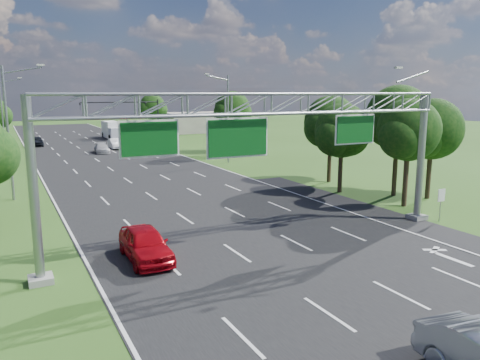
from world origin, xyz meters
TOP-DOWN VIEW (x-y plane):
  - ground at (0.00, 30.00)m, footprint 220.00×220.00m
  - road at (0.00, 30.00)m, footprint 18.00×180.00m
  - road_flare at (10.20, 14.00)m, footprint 3.00×30.00m
  - sign_gantry at (0.33, 12.00)m, footprint 23.50×1.00m
  - regulatory_sign at (12.40, 10.98)m, footprint 0.60×0.08m
  - traffic_signal at (7.48, 65.00)m, footprint 12.21×0.24m
  - streetlight_l_near at (-11.30, 30.00)m, footprint 2.97×0.22m
  - streetlight_l_far at (-11.30, 65.00)m, footprint 2.97×0.22m
  - streetlight_r_mid at (11.30, 40.00)m, footprint 2.97×0.22m
  - tree_cluster_right at (14.80, 19.19)m, footprint 9.91×14.60m
  - tree_verge_rd at (16.08, 48.04)m, footprint 5.76×4.80m
  - tree_verge_re at (14.08, 78.04)m, footprint 5.76×4.80m
  - building_right at (24.00, 82.00)m, footprint 12.00×9.00m
  - red_coupe at (-6.18, 12.72)m, footprint 2.02×4.82m
  - car_queue_a at (0.15, 55.95)m, footprint 2.15×4.54m
  - car_queue_b at (4.37, 58.44)m, footprint 2.75×4.90m
  - car_queue_c at (-7.09, 68.72)m, footprint 1.81×4.39m
  - car_queue_d at (2.84, 60.03)m, footprint 1.75×4.53m
  - box_truck at (5.85, 75.92)m, footprint 2.42×7.89m

SIDE VIEW (x-z plane):
  - ground at x=0.00m, z-range 0.00..0.00m
  - road at x=0.00m, z-range -0.01..0.01m
  - road_flare at x=10.20m, z-range -0.01..0.01m
  - car_queue_a at x=0.15m, z-range 0.00..1.28m
  - car_queue_b at x=4.37m, z-range 0.00..1.29m
  - car_queue_d at x=2.84m, z-range 0.00..1.47m
  - car_queue_c at x=-7.09m, z-range 0.00..1.49m
  - red_coupe at x=-6.18m, z-range 0.00..1.63m
  - box_truck at x=5.85m, z-range -0.06..2.93m
  - regulatory_sign at x=12.40m, z-range 0.46..2.56m
  - building_right at x=24.00m, z-range 0.00..4.00m
  - traffic_signal at x=7.48m, z-range 1.67..8.67m
  - tree_verge_re at x=14.08m, z-range 1.28..9.12m
  - tree_cluster_right at x=14.80m, z-range 0.97..9.65m
  - streetlight_l_near at x=-11.30m, z-range 0.50..10.66m
  - streetlight_l_far at x=-11.30m, z-range 0.50..10.66m
  - streetlight_r_mid at x=11.30m, z-range 0.50..10.66m
  - tree_verge_rd at x=16.08m, z-range 1.49..9.77m
  - sign_gantry at x=0.33m, z-range 2.11..11.67m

